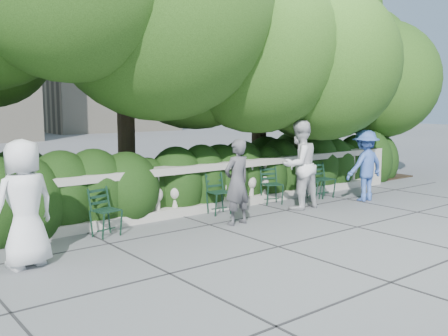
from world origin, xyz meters
TOP-DOWN VIEW (x-y plane):
  - ground at (0.00, 0.00)m, footprint 90.00×90.00m
  - balustrade at (0.00, 1.80)m, footprint 12.00×0.44m
  - shrub_hedge at (0.00, 3.00)m, footprint 15.00×2.60m
  - tree_canopy at (0.69, 3.19)m, footprint 15.04×6.52m
  - chair_b at (-2.31, 1.11)m, footprint 0.52×0.55m
  - chair_c at (0.19, 1.27)m, footprint 0.49×0.52m
  - chair_d at (3.22, 1.12)m, footprint 0.46×0.50m
  - chair_e at (1.68, 1.34)m, footprint 0.57×0.60m
  - chair_f at (2.83, 1.11)m, footprint 0.60×0.62m
  - person_businessman at (-3.87, 0.47)m, footprint 0.97×0.74m
  - person_woman_grey at (-0.07, 0.53)m, footprint 0.61×0.42m
  - person_casual_man at (1.86, 0.79)m, footprint 0.91×0.71m
  - person_older_blue at (3.70, 0.46)m, footprint 1.10×0.70m

SIDE VIEW (x-z plane):
  - ground at x=0.00m, z-range 0.00..0.00m
  - shrub_hedge at x=0.00m, z-range -0.85..0.85m
  - chair_b at x=-2.31m, z-range -0.42..0.42m
  - chair_c at x=0.19m, z-range -0.42..0.42m
  - chair_d at x=3.22m, z-range -0.42..0.42m
  - chair_e at x=1.68m, z-range -0.42..0.42m
  - chair_f at x=2.83m, z-range -0.42..0.42m
  - balustrade at x=0.00m, z-range -0.01..0.99m
  - person_woman_grey at x=-0.07m, z-range 0.00..1.59m
  - person_older_blue at x=3.70m, z-range 0.00..1.63m
  - person_businessman at x=-3.87m, z-range 0.00..1.76m
  - person_casual_man at x=1.86m, z-range 0.00..1.87m
  - tree_canopy at x=0.69m, z-range 0.57..7.35m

